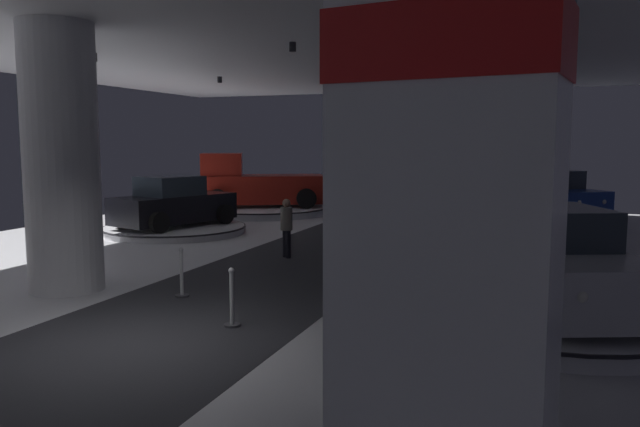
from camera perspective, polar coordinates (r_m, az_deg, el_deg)
name	(u,v)px	position (r m, az deg, el deg)	size (l,w,h in m)	color
ground	(132,347)	(10.14, -16.87, -11.64)	(24.00, 44.00, 0.06)	silver
column_left	(62,159)	(13.88, -22.64, 4.64)	(1.51, 1.51, 5.50)	silver
column_right	(383,171)	(7.43, 5.77, 3.87)	(1.36, 1.36, 5.50)	#ADADB2
brand_sign_pylon	(442,316)	(3.30, 11.16, -9.23)	(1.34, 0.81, 4.27)	slate
display_platform_far_left	(175,229)	(21.84, -13.19, -1.39)	(4.84, 4.84, 0.24)	silver
display_car_far_left	(173,204)	(21.72, -13.32, 0.88)	(3.16, 4.54, 1.71)	black
display_platform_deep_left	(262,209)	(27.19, -5.34, 0.38)	(5.83, 5.83, 0.32)	silver
pickup_truck_deep_left	(254,185)	(27.10, -6.04, 2.64)	(5.68, 4.36, 2.30)	maroon
display_platform_mid_right	(552,315)	(11.41, 20.55, -8.74)	(4.78, 4.78, 0.30)	silver
display_car_mid_right	(554,263)	(11.24, 20.67, -4.29)	(3.40, 4.57, 1.71)	silver
display_platform_far_right	(527,251)	(17.86, 18.45, -3.30)	(4.88, 4.88, 0.25)	#B7B7BC
display_car_far_right	(528,219)	(17.77, 18.54, -0.51)	(2.89, 4.48, 1.71)	red
display_platform_deep_right	(552,221)	(24.58, 20.54, -0.62)	(4.90, 4.90, 0.36)	#333338
display_car_deep_right	(553,196)	(24.51, 20.58, 1.54)	(3.91, 4.46, 1.71)	navy
visitor_walking_near	(286,224)	(16.64, -3.10, -1.00)	(0.32, 0.32, 1.59)	black
stanchion_a	(182,279)	(12.83, -12.59, -5.85)	(0.28, 0.28, 1.01)	#333338
stanchion_c	(232,305)	(10.66, -8.10, -8.30)	(0.28, 0.28, 1.01)	#333338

